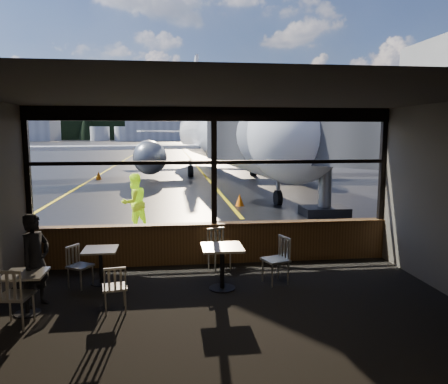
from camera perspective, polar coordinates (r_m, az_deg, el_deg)
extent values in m
plane|color=black|center=(129.64, -6.76, 6.25)|extent=(520.00, 520.00, 0.00)
cube|color=black|center=(7.28, 1.23, -16.00)|extent=(8.00, 6.00, 0.01)
cube|color=#38332D|center=(6.70, 1.32, 12.52)|extent=(8.00, 6.00, 0.04)
cube|color=#504940|center=(3.91, 7.81, -9.96)|extent=(8.00, 0.04, 3.50)
cube|color=#4A2E16|center=(9.96, -1.29, -6.79)|extent=(8.00, 0.28, 0.90)
cube|color=black|center=(9.66, -1.35, 10.12)|extent=(8.00, 0.18, 0.30)
cube|color=black|center=(10.08, -24.31, 2.80)|extent=(0.12, 0.12, 2.60)
cube|color=black|center=(9.68, -1.33, 3.30)|extent=(0.12, 0.12, 2.60)
cube|color=black|center=(10.82, 20.01, 3.30)|extent=(0.12, 0.12, 2.60)
cube|color=black|center=(9.67, -1.33, 3.89)|extent=(8.00, 0.10, 0.08)
imported|color=black|center=(8.10, -23.39, -8.24)|extent=(0.61, 0.70, 1.61)
imported|color=#BFF219|center=(13.38, -11.65, -1.36)|extent=(1.08, 1.06, 1.75)
cone|color=#E85207|center=(17.84, 2.07, -1.05)|extent=(0.35, 0.35, 0.49)
cone|color=#FF4F08|center=(29.36, -16.07, 2.10)|extent=(0.38, 0.38, 0.53)
cylinder|color=silver|center=(193.79, -15.90, 7.33)|extent=(8.00, 8.00, 6.00)
cylinder|color=silver|center=(192.54, -12.93, 7.43)|extent=(8.00, 8.00, 6.00)
cylinder|color=silver|center=(191.81, -9.94, 7.51)|extent=(8.00, 8.00, 6.00)
cube|color=black|center=(219.62, -6.97, 8.35)|extent=(360.00, 3.00, 12.00)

